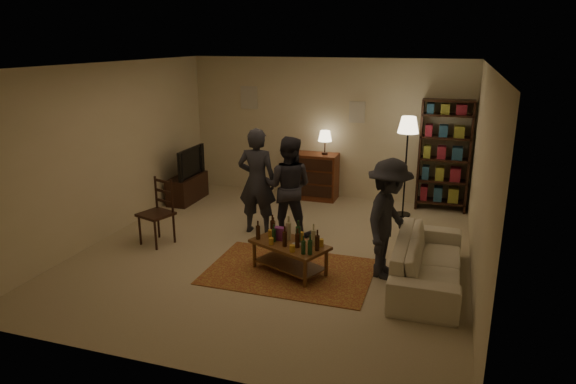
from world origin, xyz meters
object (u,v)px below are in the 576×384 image
at_px(dining_chair, 159,209).
at_px(bookshelf, 444,155).
at_px(person_right, 288,187).
at_px(tv_stand, 187,182).
at_px(sofa, 428,261).
at_px(dresser, 312,175).
at_px(person_left, 257,181).
at_px(coffee_table, 290,245).
at_px(person_by_sofa, 388,219).
at_px(floor_lamp, 408,132).

xyz_separation_m(dining_chair, bookshelf, (4.06, 3.01, 0.49)).
height_order(bookshelf, person_right, bookshelf).
relative_size(tv_stand, sofa, 0.51).
relative_size(dresser, person_left, 0.79).
bearing_deg(coffee_table, dresser, 100.29).
relative_size(coffee_table, person_by_sofa, 0.73).
distance_m(dresser, person_by_sofa, 3.58).
bearing_deg(sofa, person_left, 69.09).
height_order(person_left, person_right, person_left).
distance_m(bookshelf, person_right, 3.10).
relative_size(bookshelf, sofa, 0.97).
distance_m(person_right, person_by_sofa, 1.98).
relative_size(dresser, person_right, 0.85).
bearing_deg(tv_stand, person_right, -24.76).
bearing_deg(coffee_table, bookshelf, 61.75).
xyz_separation_m(tv_stand, person_by_sofa, (4.11, -2.14, 0.41)).
xyz_separation_m(dining_chair, tv_stand, (-0.63, 2.03, -0.16)).
distance_m(coffee_table, dresser, 3.40).
distance_m(dining_chair, person_right, 2.02).
height_order(coffee_table, dresser, dresser).
bearing_deg(dining_chair, sofa, 15.72).
xyz_separation_m(tv_stand, person_left, (1.90, -1.15, 0.47)).
bearing_deg(dresser, tv_stand, -157.93).
bearing_deg(person_right, coffee_table, 105.92).
distance_m(dining_chair, sofa, 4.02).
distance_m(person_left, person_by_sofa, 2.41).
distance_m(sofa, person_right, 2.53).
xyz_separation_m(floor_lamp, person_left, (-2.17, -1.56, -0.65)).
height_order(coffee_table, person_left, person_left).
xyz_separation_m(person_left, person_by_sofa, (2.20, -0.98, -0.06)).
distance_m(coffee_table, person_by_sofa, 1.34).
xyz_separation_m(coffee_table, sofa, (1.79, 0.23, -0.08)).
height_order(coffee_table, person_by_sofa, person_by_sofa).
distance_m(dresser, person_left, 2.13).
height_order(bookshelf, person_by_sofa, bookshelf).
bearing_deg(person_by_sofa, coffee_table, 113.89).
bearing_deg(bookshelf, person_right, -137.41).
xyz_separation_m(coffee_table, dresser, (-0.61, 3.34, 0.09)).
bearing_deg(floor_lamp, person_right, -137.51).
xyz_separation_m(coffee_table, tv_stand, (-2.86, 2.43, -0.00)).
bearing_deg(sofa, bookshelf, -0.82).
distance_m(dresser, bookshelf, 2.50).
xyz_separation_m(person_right, person_by_sofa, (1.69, -1.02, -0.01)).
distance_m(coffee_table, person_right, 1.45).
height_order(tv_stand, person_right, person_right).
relative_size(coffee_table, person_left, 0.68).
distance_m(sofa, person_by_sofa, 0.73).
distance_m(tv_stand, dresser, 2.43).
relative_size(coffee_table, dresser, 0.85).
relative_size(dining_chair, bookshelf, 0.51).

